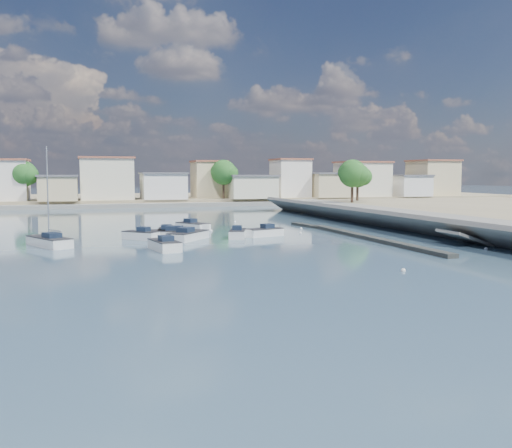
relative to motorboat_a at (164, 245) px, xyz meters
The scene contains 17 objects.
ground 34.16m from the motorboat_a, 67.20° to the left, with size 400.00×400.00×0.00m, color #294152.
seawall_walkway 32.05m from the motorboat_a, ahead, with size 5.00×90.00×1.80m, color slate.
breakwater 20.57m from the motorboat_a, 11.72° to the left, with size 2.00×31.02×0.35m.
far_shore_land 84.53m from the motorboat_a, 80.99° to the left, with size 160.00×40.00×1.40m, color gray.
far_shore_quay 63.88m from the motorboat_a, 78.04° to the left, with size 160.00×2.50×0.80m, color slate.
far_town 72.62m from the motorboat_a, 70.71° to the left, with size 113.01×12.80×8.35m.
shore_trees 63.66m from the motorboat_a, 70.10° to the left, with size 74.56×38.32×7.92m.
motorboat_a is the anchor object (origin of this frame).
motorboat_b 11.00m from the motorboat_a, 40.17° to the left, with size 2.64×4.16×1.48m.
motorboat_c 8.45m from the motorboat_a, 80.01° to the left, with size 5.60×3.79×1.48m.
motorboat_d 13.33m from the motorboat_a, 33.54° to the left, with size 4.44×2.83×1.48m.
motorboat_e 10.42m from the motorboat_a, 80.49° to the left, with size 2.42×4.88×1.48m.
motorboat_f 8.38m from the motorboat_a, 98.55° to the left, with size 3.60×3.50×1.48m.
motorboat_g 17.17m from the motorboat_a, 70.56° to the left, with size 3.59×4.69×1.48m.
motorboat_h 7.52m from the motorboat_a, 62.86° to the left, with size 4.74×5.17×1.48m.
sailboat 10.95m from the motorboat_a, 149.96° to the left, with size 4.25×5.95×9.00m.
mooring_buoys 16.80m from the motorboat_a, 22.11° to the left, with size 19.21×40.26×0.31m.
Camera 1 is at (-19.71, -39.39, 6.36)m, focal length 40.00 mm.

